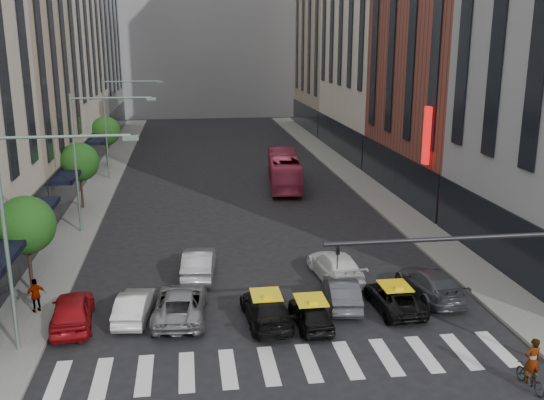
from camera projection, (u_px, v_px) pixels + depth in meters
name	position (u px, v px, depth m)	size (l,w,h in m)	color
ground	(301.00, 384.00, 22.50)	(160.00, 160.00, 0.00)	black
sidewalk_left	(95.00, 195.00, 49.61)	(3.00, 96.00, 0.15)	slate
sidewalk_right	(366.00, 186.00, 52.76)	(3.00, 96.00, 0.15)	slate
building_left_b	(0.00, 46.00, 43.90)	(8.00, 16.00, 24.00)	tan
building_left_d	(80.00, 19.00, 78.54)	(8.00, 18.00, 30.00)	gray
building_right_b	(452.00, 32.00, 47.34)	(8.00, 18.00, 26.00)	brown
building_right_d	(335.00, 28.00, 83.45)	(8.00, 18.00, 28.00)	tan
building_far	(205.00, 5.00, 99.24)	(30.00, 10.00, 36.00)	gray
tree_near	(26.00, 225.00, 29.52)	(2.88, 2.88, 4.95)	black
tree_mid	(79.00, 162.00, 44.83)	(2.88, 2.88, 4.95)	black
tree_far	(106.00, 131.00, 60.14)	(2.88, 2.88, 4.95)	black
streetlamp_near	(29.00, 213.00, 23.44)	(5.38, 0.25, 9.00)	gray
streetlamp_mid	(89.00, 145.00, 38.75)	(5.38, 0.25, 9.00)	gray
streetlamp_far	(116.00, 115.00, 54.07)	(5.38, 0.25, 9.00)	gray
traffic_signal	(521.00, 271.00, 21.45)	(10.10, 0.20, 6.00)	black
liberty_sign	(427.00, 136.00, 41.83)	(0.30, 0.70, 4.00)	red
car_red	(72.00, 310.00, 26.93)	(1.76, 4.38, 1.49)	maroon
car_white_front	(134.00, 306.00, 27.65)	(1.36, 3.89, 1.28)	silver
car_silver	(180.00, 303.00, 27.76)	(2.32, 5.03, 1.40)	gray
taxi_left	(266.00, 309.00, 27.26)	(1.88, 4.61, 1.34)	black
taxi_center	(311.00, 313.00, 26.95)	(1.46, 3.63, 1.24)	black
car_grey_mid	(342.00, 292.00, 29.04)	(1.43, 4.11, 1.35)	#3D3E44
taxi_right	(394.00, 298.00, 28.61)	(1.96, 4.25, 1.18)	black
car_grey_curb	(430.00, 283.00, 30.00)	(1.99, 4.89, 1.42)	#3D3E44
car_row2_left	(199.00, 263.00, 32.70)	(1.60, 4.58, 1.51)	#AAAAB0
car_row2_right	(335.00, 266.00, 32.29)	(2.05, 5.05, 1.47)	white
bus	(284.00, 170.00, 52.66)	(2.46, 10.51, 2.93)	#BD375B
motorcycle	(530.00, 378.00, 22.12)	(0.59, 1.69, 0.89)	black
rider	(534.00, 345.00, 21.78)	(0.64, 0.42, 1.77)	gray
pedestrian_far	(36.00, 295.00, 28.01)	(0.95, 0.39, 1.61)	gray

